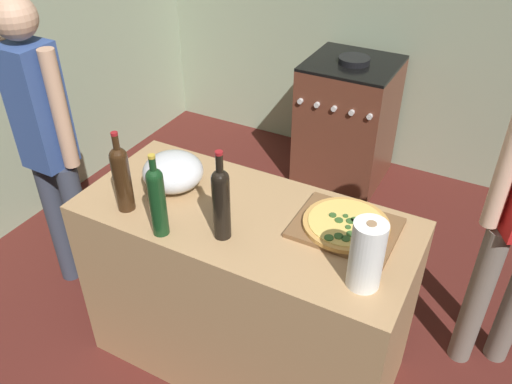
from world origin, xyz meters
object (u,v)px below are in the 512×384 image
at_px(mixing_bowl, 173,172).
at_px(wine_bottle_amber, 157,199).
at_px(paper_towel_roll, 367,255).
at_px(person_in_stripes, 47,141).
at_px(pizza, 346,224).
at_px(wine_bottle_green, 221,201).
at_px(stove, 347,122).
at_px(wine_bottle_clear, 122,176).

distance_m(mixing_bowl, wine_bottle_amber, 0.32).
xyz_separation_m(paper_towel_roll, person_in_stripes, (-1.68, 0.17, -0.09)).
relative_size(pizza, wine_bottle_green, 0.90).
bearing_deg(wine_bottle_green, stove, 94.85).
distance_m(mixing_bowl, wine_bottle_green, 0.41).
xyz_separation_m(pizza, wine_bottle_clear, (-0.86, -0.29, 0.13)).
bearing_deg(pizza, wine_bottle_amber, -150.61).
height_order(pizza, wine_bottle_green, wine_bottle_green).
distance_m(pizza, paper_towel_roll, 0.31).
bearing_deg(wine_bottle_amber, stove, 88.53).
xyz_separation_m(pizza, person_in_stripes, (-1.53, -0.09, 0.01)).
bearing_deg(stove, wine_bottle_green, -85.15).
bearing_deg(mixing_bowl, wine_bottle_amber, -63.98).
height_order(pizza, stove, pizza).
xyz_separation_m(mixing_bowl, wine_bottle_amber, (0.14, -0.28, 0.08)).
bearing_deg(mixing_bowl, wine_bottle_green, -27.14).
distance_m(mixing_bowl, person_in_stripes, 0.76).
bearing_deg(wine_bottle_green, wine_bottle_amber, -156.26).
distance_m(pizza, wine_bottle_green, 0.50).
relative_size(wine_bottle_green, stove, 0.40).
relative_size(pizza, wine_bottle_clear, 0.96).
xyz_separation_m(wine_bottle_clear, stove, (0.28, 2.02, -0.61)).
height_order(mixing_bowl, wine_bottle_green, wine_bottle_green).
relative_size(paper_towel_roll, stove, 0.28).
xyz_separation_m(paper_towel_roll, wine_bottle_green, (-0.57, -0.01, 0.04)).
bearing_deg(person_in_stripes, wine_bottle_amber, -16.88).
distance_m(pizza, wine_bottle_amber, 0.74).
xyz_separation_m(wine_bottle_green, stove, (-0.17, 1.99, -0.62)).
relative_size(pizza, person_in_stripes, 0.21).
distance_m(mixing_bowl, stove, 1.89).
distance_m(wine_bottle_clear, person_in_stripes, 0.71).
bearing_deg(wine_bottle_clear, person_in_stripes, 162.66).
bearing_deg(pizza, mixing_bowl, -174.49).
relative_size(wine_bottle_amber, person_in_stripes, 0.22).
distance_m(pizza, stove, 1.89).
bearing_deg(person_in_stripes, paper_towel_roll, -5.71).
distance_m(wine_bottle_clear, stove, 2.13).
height_order(mixing_bowl, paper_towel_roll, paper_towel_roll).
height_order(wine_bottle_green, stove, wine_bottle_green).
xyz_separation_m(wine_bottle_green, person_in_stripes, (-1.12, 0.17, -0.13)).
relative_size(paper_towel_roll, wine_bottle_amber, 0.76).
height_order(wine_bottle_clear, wine_bottle_green, wine_bottle_green).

